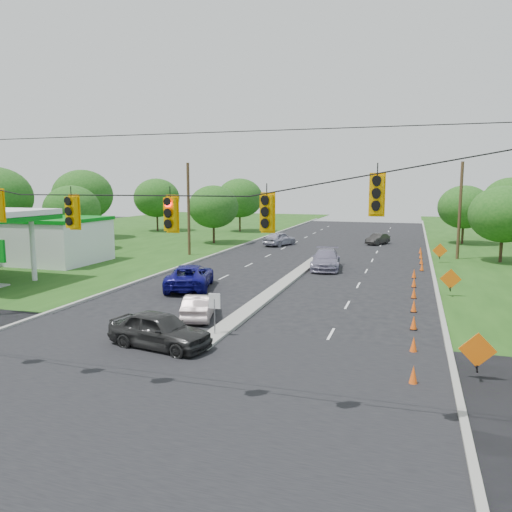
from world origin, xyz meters
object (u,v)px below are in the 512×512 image
(gas_station, at_px, (23,235))
(white_sedan, at_px, (199,306))
(blue_pickup, at_px, (190,276))
(black_sedan, at_px, (160,330))

(gas_station, bearing_deg, white_sedan, -27.90)
(white_sedan, distance_m, blue_pickup, 7.68)
(black_sedan, relative_size, white_sedan, 1.19)
(white_sedan, bearing_deg, blue_pickup, -76.93)
(black_sedan, bearing_deg, white_sedan, 14.14)
(white_sedan, relative_size, blue_pickup, 0.66)
(black_sedan, distance_m, white_sedan, 4.90)
(white_sedan, height_order, blue_pickup, blue_pickup)
(gas_station, xyz_separation_m, blue_pickup, (17.96, -4.71, -1.76))
(gas_station, distance_m, white_sedan, 24.55)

